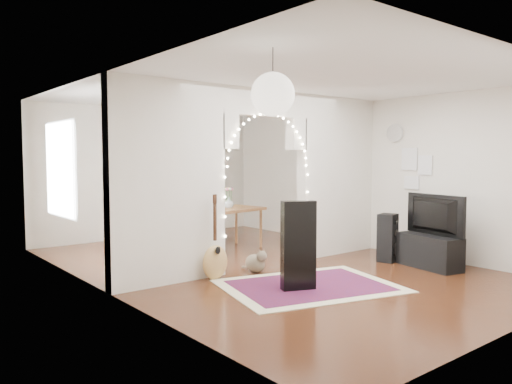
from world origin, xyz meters
TOP-DOWN VIEW (x-y plane):
  - floor at (0.00, 0.00)m, footprint 7.50×7.50m
  - ceiling at (0.00, 0.00)m, footprint 5.00×7.50m
  - wall_back at (0.00, 3.75)m, footprint 5.00×0.02m
  - wall_left at (-2.50, 0.00)m, footprint 0.02×7.50m
  - wall_right at (2.50, 0.00)m, footprint 0.02×7.50m
  - divider_wall at (0.00, 0.00)m, footprint 5.00×0.20m
  - fairy_lights at (0.00, -0.13)m, footprint 1.64×0.04m
  - window at (-2.47, 1.80)m, footprint 0.04×1.20m
  - wall_clock at (2.48, -0.60)m, footprint 0.03×0.31m
  - picture_frames at (2.48, -1.00)m, footprint 0.02×0.50m
  - paper_lantern at (-1.90, -2.40)m, footprint 0.40×0.40m
  - ceiling_fan at (0.00, 2.00)m, footprint 1.10×1.10m
  - area_rug at (-0.33, -1.32)m, footprint 2.54×2.16m
  - guitar_case at (-0.57, -1.36)m, footprint 0.46×0.30m
  - acoustic_guitar at (-1.08, -0.25)m, footprint 0.42×0.29m
  - tabby_cat at (-0.37, -0.27)m, footprint 0.24×0.55m
  - floor_speaker at (1.76, -1.01)m, footprint 0.36×0.34m
  - media_console at (1.87, -1.69)m, footprint 0.58×1.06m
  - tv at (1.87, -1.69)m, footprint 0.34×1.08m
  - bookcase at (-0.02, 3.50)m, footprint 1.39×0.39m
  - dining_table at (0.43, 1.50)m, footprint 1.31×0.98m
  - flower_vase at (0.43, 1.50)m, footprint 0.21×0.21m
  - dining_chair_left at (-1.16, 1.80)m, footprint 0.64×0.65m
  - dining_chair_right at (-0.39, 1.75)m, footprint 0.65×0.67m

SIDE VIEW (x-z plane):
  - floor at x=0.00m, z-range 0.00..0.00m
  - area_rug at x=-0.33m, z-range 0.00..0.02m
  - tabby_cat at x=-0.37m, z-range -0.03..0.33m
  - media_console at x=1.87m, z-range 0.00..0.50m
  - dining_chair_right at x=-0.39m, z-range 0.00..0.56m
  - dining_chair_left at x=-1.16m, z-range 0.00..0.57m
  - floor_speaker at x=1.76m, z-range 0.00..0.77m
  - acoustic_guitar at x=-1.08m, z-range -0.06..0.93m
  - guitar_case at x=-0.57m, z-range 0.00..1.14m
  - dining_table at x=0.43m, z-range 0.30..1.06m
  - bookcase at x=-0.02m, z-range 0.00..1.42m
  - tv at x=1.87m, z-range 0.50..1.12m
  - flower_vase at x=0.43m, z-range 0.76..0.95m
  - wall_back at x=0.00m, z-range 0.00..2.70m
  - wall_left at x=-2.50m, z-range 0.00..2.70m
  - wall_right at x=2.50m, z-range 0.00..2.70m
  - divider_wall at x=0.00m, z-range 0.07..2.77m
  - window at x=-2.47m, z-range 0.80..2.20m
  - picture_frames at x=2.48m, z-range 1.15..1.85m
  - fairy_lights at x=0.00m, z-range 0.75..2.35m
  - wall_clock at x=2.48m, z-range 1.95..2.25m
  - paper_lantern at x=-1.90m, z-range 2.05..2.45m
  - ceiling_fan at x=0.00m, z-range 2.25..2.55m
  - ceiling at x=0.00m, z-range 2.69..2.71m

